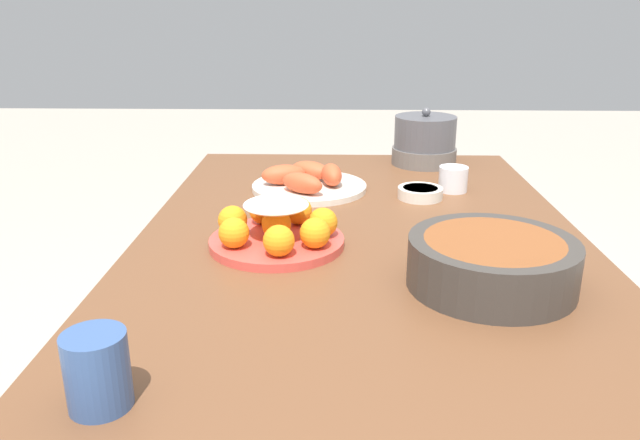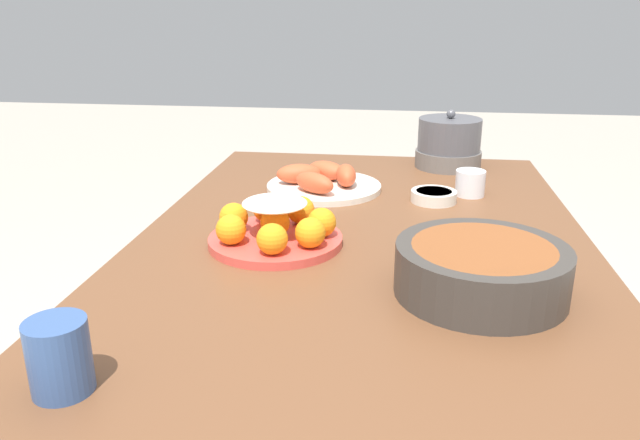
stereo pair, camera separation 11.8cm
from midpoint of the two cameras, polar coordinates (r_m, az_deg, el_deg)
The scene contains 8 objects.
dining_table at distance 1.26m, azimuth 6.52°, elevation -5.60°, with size 1.34×0.87×0.74m.
cake_plate at distance 1.16m, azimuth -1.16°, elevation -0.71°, with size 0.25×0.25×0.09m.
serving_bowl at distance 1.01m, azimuth 17.85°, elevation -4.32°, with size 0.27×0.27×0.08m.
sauce_bowl at distance 1.45m, azimuth 12.67°, elevation 2.15°, with size 0.10×0.10×0.03m.
seafood_platter at distance 1.50m, azimuth 2.45°, elevation 3.52°, with size 0.28×0.28×0.07m.
cup_near at distance 0.77m, azimuth -18.69°, elevation -11.87°, with size 0.07×0.07×0.09m.
cup_far at distance 1.52m, azimuth 15.76°, elevation 3.24°, with size 0.07×0.07×0.06m.
warming_pot at distance 1.76m, azimuth 13.62°, elevation 6.79°, with size 0.18×0.18×0.16m.
Camera 2 is at (1.14, 0.07, 1.17)m, focal length 35.00 mm.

